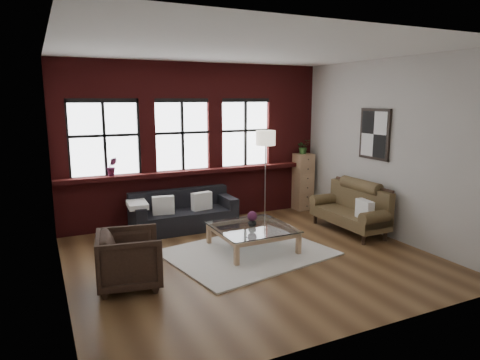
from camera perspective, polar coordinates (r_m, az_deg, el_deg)
name	(u,v)px	position (r m, az deg, el deg)	size (l,w,h in m)	color
floor	(251,258)	(6.94, 1.42, -10.29)	(5.50, 5.50, 0.00)	#54371E
ceiling	(252,49)	(6.51, 1.56, 17.01)	(5.50, 5.50, 0.00)	white
wall_back	(196,143)	(8.82, -5.95, 4.92)	(5.50, 5.50, 0.00)	#B2AEA6
wall_front	(364,189)	(4.49, 16.17, -1.17)	(5.50, 5.50, 0.00)	#B2AEA6
wall_left	(56,171)	(5.83, -23.35, 1.07)	(5.00, 5.00, 0.00)	#B2AEA6
wall_right	(387,149)	(8.15, 19.01, 3.91)	(5.00, 5.00, 0.00)	#B2AEA6
brick_backwall	(197,143)	(8.76, -5.82, 4.88)	(5.50, 0.12, 3.20)	#581414
sill_ledge	(199,171)	(8.75, -5.55, 1.18)	(5.50, 0.30, 0.08)	#581414
window_left	(104,140)	(8.32, -17.64, 5.16)	(1.38, 0.10, 1.50)	black
window_mid	(182,136)	(8.66, -7.74, 5.77)	(1.38, 0.10, 1.50)	black
window_right	(245,134)	(9.18, 0.65, 6.15)	(1.38, 0.10, 1.50)	black
wall_poster	(375,134)	(8.32, 17.52, 5.86)	(0.05, 0.74, 0.94)	black
shag_rug	(248,253)	(7.10, 1.05, -9.66)	(2.47, 1.94, 0.03)	beige
dark_sofa	(184,211)	(8.33, -7.50, -4.15)	(1.99, 0.81, 0.72)	black
pillow_a	(163,205)	(8.07, -10.20, -3.33)	(0.40, 0.14, 0.34)	white
pillow_b	(202,201)	(8.29, -5.14, -2.81)	(0.40, 0.14, 0.34)	white
vintage_settee	(349,209)	(8.36, 14.32, -3.72)	(0.75, 1.68, 0.90)	brown
pillow_settee	(365,210)	(7.91, 16.28, -3.80)	(0.14, 0.38, 0.34)	white
armchair	(130,259)	(6.01, -14.50, -10.17)	(0.81, 0.84, 0.76)	black
coffee_table	(252,238)	(7.22, 1.62, -7.77)	(1.23, 1.23, 0.41)	tan
vase	(252,222)	(7.14, 1.64, -5.66)	(0.14, 0.14, 0.15)	#B2B2B2
flowers	(252,216)	(7.11, 1.64, -4.84)	(0.17, 0.17, 0.17)	#521C3A
drawer_chest	(302,181)	(9.84, 8.31, -0.19)	(0.39, 0.39, 1.28)	tan
potted_plant_top	(303,147)	(9.72, 8.44, 4.43)	(0.29, 0.25, 0.32)	#2D5923
floor_lamp	(265,172)	(8.91, 3.39, 1.13)	(0.40, 0.40, 2.00)	#A5A5A8
sill_plant	(112,167)	(8.27, -16.70, 1.71)	(0.19, 0.15, 0.35)	#521C3A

